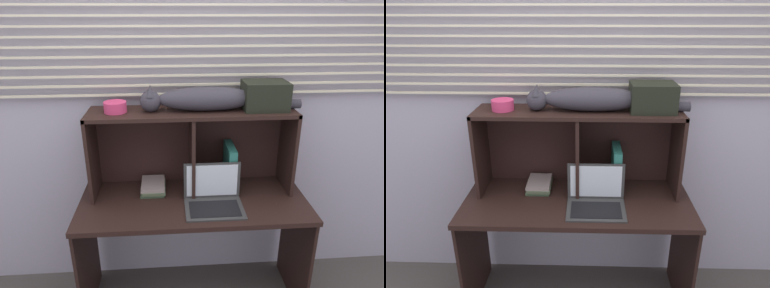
# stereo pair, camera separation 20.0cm
# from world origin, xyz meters

# --- Properties ---
(back_panel_with_blinds) EXTENTS (4.40, 0.08, 2.50)m
(back_panel_with_blinds) POSITION_xyz_m (0.00, 0.55, 1.26)
(back_panel_with_blinds) COLOR #B3AEC2
(back_panel_with_blinds) RESTS_ON ground
(desk) EXTENTS (1.36, 0.57, 0.77)m
(desk) POSITION_xyz_m (0.00, 0.23, 0.61)
(desk) COLOR black
(desk) RESTS_ON ground
(hutch_shelf_unit) EXTENTS (1.21, 0.29, 0.52)m
(hutch_shelf_unit) POSITION_xyz_m (-0.00, 0.39, 1.11)
(hutch_shelf_unit) COLOR black
(hutch_shelf_unit) RESTS_ON desk
(cat) EXTENTS (0.94, 0.16, 0.15)m
(cat) POSITION_xyz_m (0.07, 0.36, 1.35)
(cat) COLOR #37333D
(cat) RESTS_ON hutch_shelf_unit
(laptop) EXTENTS (0.33, 0.24, 0.24)m
(laptop) POSITION_xyz_m (0.11, 0.16, 0.82)
(laptop) COLOR #363636
(laptop) RESTS_ON desk
(binder_upright) EXTENTS (0.05, 0.22, 0.29)m
(binder_upright) POSITION_xyz_m (0.24, 0.36, 0.91)
(binder_upright) COLOR #287063
(binder_upright) RESTS_ON desk
(book_stack) EXTENTS (0.15, 0.21, 0.06)m
(book_stack) POSITION_xyz_m (-0.24, 0.36, 0.80)
(book_stack) COLOR #445D41
(book_stack) RESTS_ON desk
(small_basket) EXTENTS (0.13, 0.13, 0.06)m
(small_basket) POSITION_xyz_m (-0.44, 0.36, 1.31)
(small_basket) COLOR #DA3B6D
(small_basket) RESTS_ON hutch_shelf_unit
(storage_box) EXTENTS (0.25, 0.19, 0.16)m
(storage_box) POSITION_xyz_m (0.42, 0.36, 1.37)
(storage_box) COLOR black
(storage_box) RESTS_ON hutch_shelf_unit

